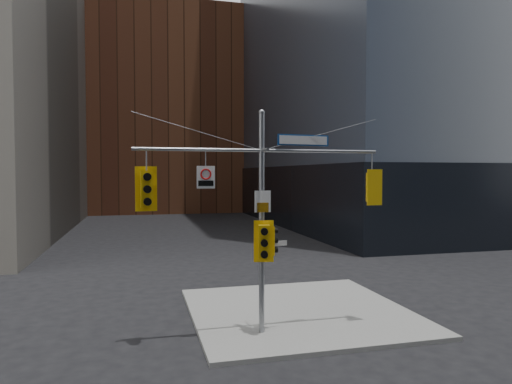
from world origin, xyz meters
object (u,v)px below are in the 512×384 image
signal_assembly (262,200)px  traffic_light_west_arm (147,189)px  street_sign_blade (303,140)px  regulatory_sign_arm (206,177)px  traffic_light_pole_side (271,241)px  traffic_light_pole_front (264,242)px  traffic_light_east_arm (372,187)px

signal_assembly → traffic_light_west_arm: (-3.57, 0.01, 0.38)m
street_sign_blade → regulatory_sign_arm: bearing=173.6°
traffic_light_pole_side → street_sign_blade: (1.09, -0.01, 3.25)m
traffic_light_west_arm → traffic_light_pole_front: (3.57, -0.28, -1.69)m
street_sign_blade → signal_assembly: bearing=173.3°
traffic_light_east_arm → street_sign_blade: (-2.48, 0.00, 1.55)m
traffic_light_pole_side → regulatory_sign_arm: regulatory_sign_arm is taller
traffic_light_pole_side → regulatory_sign_arm: bearing=85.3°
signal_assembly → traffic_light_west_arm: bearing=179.8°
traffic_light_pole_side → street_sign_blade: 3.43m
traffic_light_west_arm → traffic_light_pole_side: size_ratio=1.47×
traffic_light_east_arm → signal_assembly: bearing=-5.7°
signal_assembly → traffic_light_pole_side: (0.32, 0.01, -1.32)m
traffic_light_west_arm → regulatory_sign_arm: size_ratio=1.95×
signal_assembly → street_sign_blade: bearing=0.1°
regulatory_sign_arm → street_sign_blade: bearing=2.9°
traffic_light_pole_front → street_sign_blade: 3.54m
traffic_light_west_arm → traffic_light_east_arm: 7.46m
traffic_light_pole_front → street_sign_blade: size_ratio=0.73×
signal_assembly → traffic_light_pole_side: bearing=2.0°
traffic_light_east_arm → traffic_light_pole_side: bearing=-5.9°
traffic_light_west_arm → traffic_light_east_arm: (7.46, -0.01, 0.00)m
traffic_light_west_arm → traffic_light_pole_front: size_ratio=1.02×
signal_assembly → traffic_light_pole_side: size_ratio=8.60×
street_sign_blade → regulatory_sign_arm: (-3.20, -0.02, -1.18)m
traffic_light_west_arm → regulatory_sign_arm: regulatory_sign_arm is taller
traffic_light_pole_side → traffic_light_pole_front: traffic_light_pole_front is taller
signal_assembly → regulatory_sign_arm: (-1.79, -0.02, 0.75)m
signal_assembly → traffic_light_pole_front: 1.34m
traffic_light_west_arm → street_sign_blade: bearing=-4.5°
street_sign_blade → regulatory_sign_arm: street_sign_blade is taller
traffic_light_pole_side → street_sign_blade: size_ratio=0.51×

